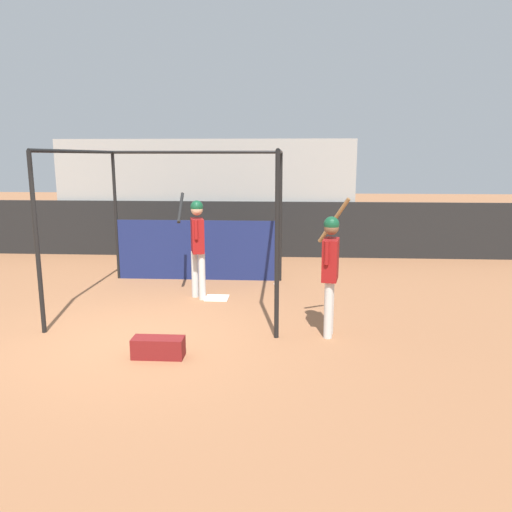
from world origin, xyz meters
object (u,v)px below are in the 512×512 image
player_batter (197,239)px  equipment_bag (158,347)px  player_waiting (330,264)px  baseball (275,284)px

player_batter → equipment_bag: size_ratio=2.85×
player_waiting → baseball: (-0.88, 2.94, -1.08)m
equipment_bag → player_batter: bearing=89.3°
player_batter → equipment_bag: player_batter is taller
player_batter → baseball: 2.11m
player_batter → player_waiting: (2.34, -1.91, -0.04)m
player_waiting → equipment_bag: size_ratio=2.99×
player_waiting → equipment_bag: 2.76m
equipment_bag → baseball: size_ratio=9.46×
player_waiting → baseball: size_ratio=28.26×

